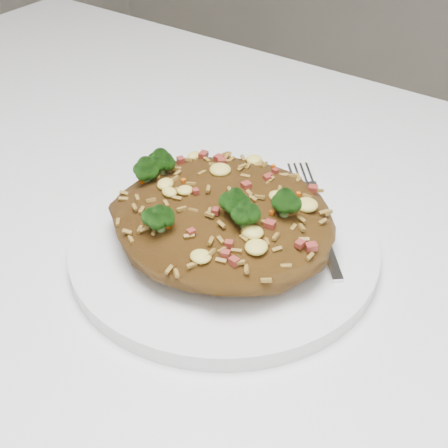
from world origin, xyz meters
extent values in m
cube|color=white|center=(0.00, 0.00, 0.73)|extent=(1.20, 0.80, 0.04)
cylinder|color=olive|center=(-0.54, 0.34, 0.35)|extent=(0.06, 0.06, 0.71)
cylinder|color=white|center=(0.01, 0.03, 0.76)|extent=(0.25, 0.25, 0.01)
ellipsoid|color=brown|center=(0.01, 0.03, 0.79)|extent=(0.18, 0.16, 0.04)
ellipsoid|color=#113C08|center=(0.06, 0.04, 0.81)|extent=(0.02, 0.02, 0.02)
ellipsoid|color=#113C08|center=(-0.06, 0.02, 0.81)|extent=(0.02, 0.02, 0.02)
ellipsoid|color=#113C08|center=(0.04, 0.01, 0.82)|extent=(0.02, 0.02, 0.02)
ellipsoid|color=#113C08|center=(-0.01, -0.03, 0.81)|extent=(0.02, 0.02, 0.02)
ellipsoid|color=#113C08|center=(0.03, 0.01, 0.82)|extent=(0.02, 0.02, 0.02)
ellipsoid|color=#113C08|center=(-0.06, 0.03, 0.81)|extent=(0.02, 0.02, 0.02)
cube|color=silver|center=(0.08, 0.06, 0.77)|extent=(0.07, 0.08, 0.00)
cube|color=silver|center=(0.02, 0.13, 0.77)|extent=(0.04, 0.04, 0.00)
camera|label=1|loc=(0.24, -0.29, 1.08)|focal=50.00mm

